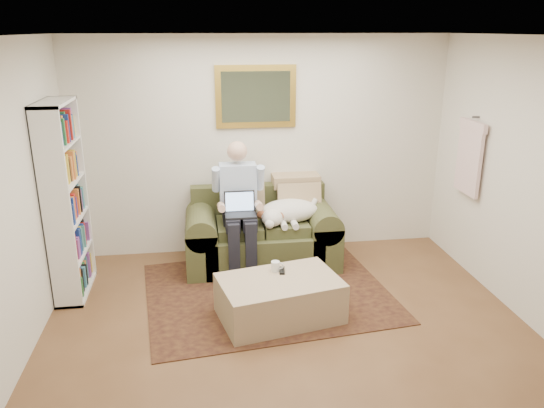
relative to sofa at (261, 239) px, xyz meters
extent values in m
cube|color=brown|center=(0.06, -2.02, -0.30)|extent=(4.50, 5.00, 0.01)
cube|color=white|center=(0.06, -2.02, 2.30)|extent=(4.50, 5.00, 0.01)
cube|color=silver|center=(0.06, 0.48, 1.00)|extent=(4.50, 0.01, 2.60)
cube|color=black|center=(-0.03, -0.76, -0.30)|extent=(2.69, 2.25, 0.01)
cube|color=#4C532C|center=(0.00, -0.04, -0.09)|extent=(1.33, 0.85, 0.43)
cube|color=#4C532C|center=(0.00, 0.33, 0.35)|extent=(1.61, 0.19, 0.44)
cube|color=#4C532C|center=(-0.70, -0.04, -0.03)|extent=(0.35, 0.85, 0.88)
cube|color=#4C532C|center=(0.70, -0.04, -0.03)|extent=(0.35, 0.85, 0.88)
cube|color=#4C532C|center=(-0.26, -0.09, 0.19)|extent=(0.50, 0.57, 0.12)
cube|color=#4C532C|center=(0.26, -0.09, 0.19)|extent=(0.50, 0.57, 0.12)
cube|color=black|center=(-0.26, -0.28, 0.41)|extent=(0.34, 0.24, 0.02)
cube|color=black|center=(-0.26, -0.17, 0.53)|extent=(0.34, 0.06, 0.23)
cube|color=#99BFF2|center=(-0.26, -0.17, 0.53)|extent=(0.31, 0.05, 0.20)
cube|color=tan|center=(0.01, -1.28, -0.10)|extent=(1.24, 0.93, 0.40)
cylinder|color=white|center=(0.00, -1.09, 0.15)|extent=(0.08, 0.08, 0.10)
cube|color=black|center=(0.07, -1.11, 0.11)|extent=(0.07, 0.16, 0.02)
cube|color=gold|center=(0.00, 0.45, 1.60)|extent=(0.94, 0.04, 0.72)
cube|color=gray|center=(0.00, 0.43, 1.60)|extent=(0.80, 0.01, 0.58)
camera|label=1|loc=(-0.69, -5.73, 2.35)|focal=35.00mm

